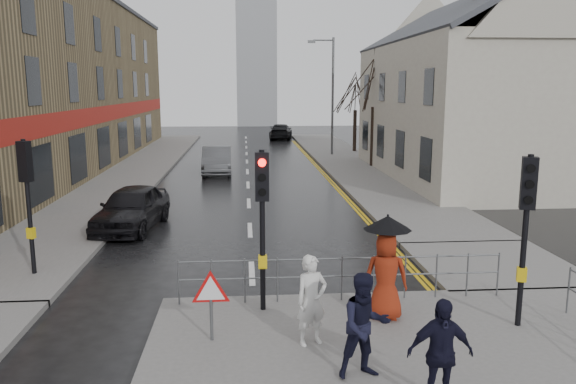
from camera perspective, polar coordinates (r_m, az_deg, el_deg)
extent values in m
plane|color=black|center=(12.03, -3.49, -12.79)|extent=(120.00, 120.00, 0.00)
cube|color=#605E5B|center=(34.95, -14.90, 2.48)|extent=(4.00, 44.00, 0.14)
cube|color=#605E5B|center=(36.95, 5.96, 3.20)|extent=(4.00, 40.00, 0.14)
cube|color=#605E5B|center=(16.23, 20.09, -6.92)|extent=(4.00, 4.20, 0.14)
cube|color=olive|center=(35.11, -24.58, 10.00)|extent=(8.00, 42.00, 10.00)
cube|color=#BBB6A3|center=(31.51, 18.40, 7.72)|extent=(9.00, 16.00, 7.00)
cube|color=olive|center=(35.91, 18.24, 17.14)|extent=(0.70, 0.90, 1.80)
cube|color=#909398|center=(73.19, -3.25, 13.86)|extent=(5.00, 5.00, 18.00)
cylinder|color=black|center=(11.62, -2.62, -4.02)|extent=(0.11, 0.11, 3.40)
cube|color=black|center=(11.39, -2.66, 1.59)|extent=(0.28, 0.22, 1.00)
cylinder|color=#FF0C07|center=(11.21, -2.65, 2.99)|extent=(0.16, 0.04, 0.16)
cylinder|color=black|center=(11.25, -2.64, 1.48)|extent=(0.16, 0.04, 0.16)
cylinder|color=black|center=(11.30, -2.63, -0.03)|extent=(0.16, 0.04, 0.16)
cube|color=gold|center=(11.80, -2.59, -7.08)|extent=(0.18, 0.14, 0.28)
cylinder|color=black|center=(11.75, 22.86, -4.70)|extent=(0.11, 0.11, 3.40)
cube|color=black|center=(11.52, 23.27, 0.83)|extent=(0.34, 0.30, 1.00)
cylinder|color=black|center=(11.34, 23.47, 2.21)|extent=(0.16, 0.09, 0.16)
cylinder|color=black|center=(11.38, 23.36, 0.72)|extent=(0.16, 0.09, 0.16)
cylinder|color=black|center=(11.43, 23.25, -0.76)|extent=(0.16, 0.09, 0.16)
cube|color=gold|center=(11.93, 22.64, -7.72)|extent=(0.22, 0.19, 0.28)
cylinder|color=black|center=(15.31, -24.83, -1.44)|extent=(0.11, 0.11, 3.40)
cube|color=black|center=(15.14, -25.17, 2.82)|extent=(0.34, 0.30, 1.00)
cylinder|color=black|center=(15.21, -24.92, 4.02)|extent=(0.16, 0.09, 0.16)
cylinder|color=black|center=(15.24, -24.83, 2.90)|extent=(0.16, 0.09, 0.16)
cylinder|color=black|center=(15.28, -24.74, 1.78)|extent=(0.16, 0.09, 0.16)
cube|color=gold|center=(15.45, -24.65, -3.80)|extent=(0.22, 0.19, 0.28)
cylinder|color=#595B5E|center=(12.44, -11.05, -9.01)|extent=(0.04, 0.04, 1.00)
cylinder|color=#595B5E|center=(13.58, 20.55, -7.81)|extent=(0.04, 0.04, 1.00)
cylinder|color=#595B5E|center=(12.39, 5.52, -6.74)|extent=(7.10, 0.04, 0.04)
cylinder|color=#595B5E|center=(12.51, 5.49, -8.49)|extent=(7.10, 0.04, 0.04)
cylinder|color=#595B5E|center=(13.13, 26.60, -8.91)|extent=(0.04, 0.04, 1.00)
cylinder|color=#595B5E|center=(10.72, -7.79, -12.60)|extent=(0.06, 0.06, 0.85)
cylinder|color=red|center=(10.53, -7.86, -9.97)|extent=(0.80, 0.03, 0.80)
cylinder|color=white|center=(10.51, -7.86, -10.01)|extent=(0.60, 0.03, 0.60)
cylinder|color=#595B5E|center=(39.53, 4.56, 9.62)|extent=(0.16, 0.16, 8.00)
cylinder|color=#595B5E|center=(39.55, 3.60, 15.14)|extent=(1.40, 0.10, 0.10)
cube|color=#595B5E|center=(39.44, 2.41, 15.02)|extent=(0.50, 0.25, 0.18)
cylinder|color=black|center=(34.04, 8.59, 5.59)|extent=(0.26, 0.26, 3.50)
cylinder|color=black|center=(41.96, 6.80, 6.21)|extent=(0.26, 0.26, 3.00)
imported|color=silver|center=(10.35, 2.41, -10.92)|extent=(0.71, 0.59, 1.67)
imported|color=black|center=(9.31, 7.83, -13.32)|extent=(0.94, 0.78, 1.74)
imported|color=maroon|center=(11.56, 9.92, -8.39)|extent=(0.98, 0.74, 1.80)
cylinder|color=black|center=(11.53, 9.93, -7.92)|extent=(0.02, 0.02, 2.00)
cone|color=black|center=(11.26, 10.10, -3.09)|extent=(0.96, 0.96, 0.28)
imported|color=black|center=(8.73, 15.19, -15.55)|extent=(0.98, 0.41, 1.67)
imported|color=black|center=(19.79, -15.59, -1.56)|extent=(2.33, 4.56, 1.49)
imported|color=#484A4E|center=(31.76, -7.24, 3.21)|extent=(1.73, 4.60, 1.50)
imported|color=black|center=(53.04, -0.74, 6.17)|extent=(2.56, 5.08, 1.41)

